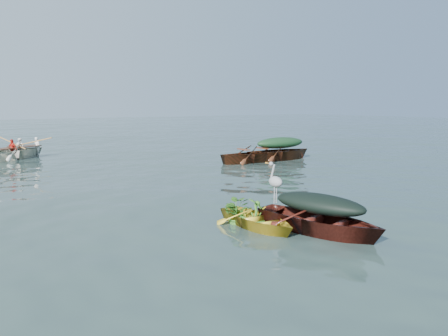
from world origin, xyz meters
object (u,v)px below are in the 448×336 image
object	(u,v)px
dark_covered_boat	(318,233)
green_tarp_boat	(280,160)
yellow_dinghy	(257,228)
heron	(275,187)
rowed_boat	(17,159)
open_wooden_boat	(253,162)

from	to	relation	value
dark_covered_boat	green_tarp_boat	bearing A→B (deg)	38.58
yellow_dinghy	heron	size ratio (longest dim) A/B	2.88
yellow_dinghy	dark_covered_boat	bearing A→B (deg)	-53.34
rowed_boat	green_tarp_boat	bearing A→B (deg)	-157.01
yellow_dinghy	open_wooden_boat	distance (m)	10.48
dark_covered_boat	green_tarp_boat	size ratio (longest dim) A/B	0.78
rowed_boat	heron	world-z (taller)	heron
green_tarp_boat	rowed_boat	world-z (taller)	green_tarp_boat
open_wooden_boat	rowed_boat	xyz separation A→B (m)	(-8.66, 7.14, 0.00)
dark_covered_boat	rowed_boat	xyz separation A→B (m)	(-3.16, 16.52, 0.00)
heron	yellow_dinghy	bearing A→B (deg)	-174.81
heron	open_wooden_boat	bearing A→B (deg)	53.59
open_wooden_boat	green_tarp_boat	bearing A→B (deg)	-90.53
open_wooden_boat	rowed_boat	world-z (taller)	rowed_boat
dark_covered_boat	green_tarp_boat	world-z (taller)	green_tarp_boat
yellow_dinghy	rowed_boat	bearing A→B (deg)	96.94
rowed_boat	heron	distance (m)	15.74
yellow_dinghy	open_wooden_boat	size ratio (longest dim) A/B	0.62
dark_covered_boat	heron	distance (m)	1.36
yellow_dinghy	dark_covered_boat	distance (m)	1.29
yellow_dinghy	open_wooden_boat	world-z (taller)	open_wooden_boat
yellow_dinghy	rowed_boat	distance (m)	15.69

